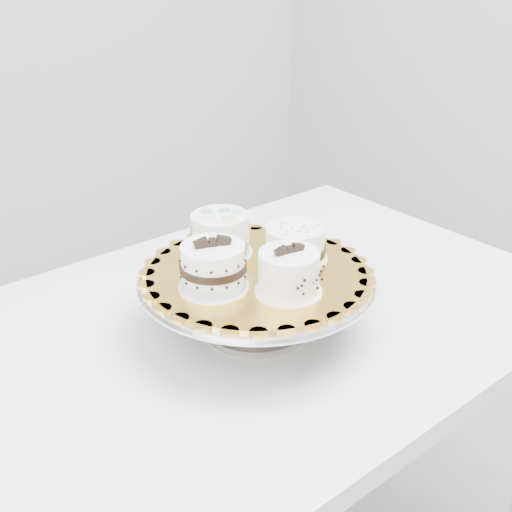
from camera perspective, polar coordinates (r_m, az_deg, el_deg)
table at (r=1.20m, az=-0.39°, el=-8.56°), size 1.17×0.78×0.75m
cake_stand at (r=1.07m, az=0.04°, el=-3.18°), size 0.39×0.39×0.11m
cake_board at (r=1.05m, az=0.04°, el=-1.48°), size 0.37×0.37×0.01m
cake_swirl at (r=0.98m, az=2.93°, el=-1.57°), size 0.11×0.11×0.08m
cake_banded at (r=0.99m, az=-3.82°, el=-1.13°), size 0.13×0.13×0.09m
cake_dots at (r=1.10m, az=-3.19°, el=1.98°), size 0.12×0.12×0.07m
cake_ribbon at (r=1.09m, az=3.51°, el=1.10°), size 0.12×0.12×0.06m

